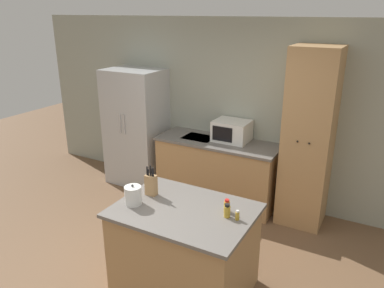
% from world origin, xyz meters
% --- Properties ---
extents(ground_plane, '(14.00, 14.00, 0.00)m').
position_xyz_m(ground_plane, '(0.00, 0.00, 0.00)').
color(ground_plane, brown).
extents(wall_back, '(7.20, 0.06, 2.60)m').
position_xyz_m(wall_back, '(0.00, 2.33, 1.30)').
color(wall_back, '#9EA393').
rests_on(wall_back, ground_plane).
extents(refrigerator, '(0.88, 0.68, 1.84)m').
position_xyz_m(refrigerator, '(-1.63, 1.97, 0.92)').
color(refrigerator, '#B7BABC').
rests_on(refrigerator, ground_plane).
extents(back_counter, '(1.77, 0.67, 0.93)m').
position_xyz_m(back_counter, '(-0.20, 1.98, 0.47)').
color(back_counter, tan).
rests_on(back_counter, ground_plane).
extents(pantry_cabinet, '(0.57, 0.58, 2.29)m').
position_xyz_m(pantry_cabinet, '(1.03, 2.02, 1.15)').
color(pantry_cabinet, tan).
rests_on(pantry_cabinet, ground_plane).
extents(kitchen_island, '(1.31, 0.96, 0.90)m').
position_xyz_m(kitchen_island, '(0.32, 0.13, 0.45)').
color(kitchen_island, tan).
rests_on(kitchen_island, ground_plane).
extents(microwave, '(0.49, 0.40, 0.29)m').
position_xyz_m(microwave, '(-0.04, 2.08, 1.08)').
color(microwave, white).
rests_on(microwave, back_counter).
extents(knife_block, '(0.11, 0.08, 0.32)m').
position_xyz_m(knife_block, '(-0.12, 0.22, 1.02)').
color(knife_block, tan).
rests_on(knife_block, kitchen_island).
extents(spice_bottle_tall_dark, '(0.06, 0.06, 0.13)m').
position_xyz_m(spice_bottle_tall_dark, '(0.73, 0.19, 0.96)').
color(spice_bottle_tall_dark, gold).
rests_on(spice_bottle_tall_dark, kitchen_island).
extents(spice_bottle_short_red, '(0.06, 0.06, 0.13)m').
position_xyz_m(spice_bottle_short_red, '(0.69, 0.28, 0.96)').
color(spice_bottle_short_red, gold).
rests_on(spice_bottle_short_red, kitchen_island).
extents(spice_bottle_amber_oil, '(0.04, 0.04, 0.09)m').
position_xyz_m(spice_bottle_amber_oil, '(0.83, 0.19, 0.95)').
color(spice_bottle_amber_oil, gold).
rests_on(spice_bottle_amber_oil, kitchen_island).
extents(kettle, '(0.16, 0.16, 0.21)m').
position_xyz_m(kettle, '(-0.16, -0.03, 1.00)').
color(kettle, white).
rests_on(kettle, kitchen_island).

